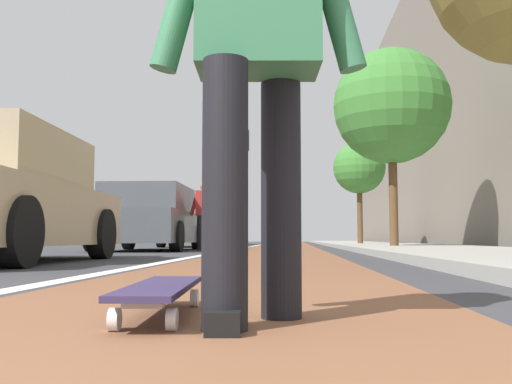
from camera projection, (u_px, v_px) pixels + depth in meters
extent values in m
plane|color=#38383D|center=(277.00, 253.00, 10.97)|extent=(80.00, 80.00, 0.00)
cube|color=brown|center=(287.00, 245.00, 24.89)|extent=(56.00, 2.02, 0.00)
cube|color=silver|center=(254.00, 246.00, 20.99)|extent=(52.00, 0.16, 0.01)
cube|color=#9E9B93|center=(379.00, 245.00, 18.72)|extent=(52.00, 3.20, 0.11)
cube|color=slate|center=(436.00, 100.00, 22.98)|extent=(40.00, 1.20, 11.84)
cylinder|color=white|center=(152.00, 298.00, 2.26)|extent=(0.07, 0.03, 0.07)
cylinder|color=white|center=(195.00, 298.00, 2.26)|extent=(0.07, 0.03, 0.07)
cylinder|color=white|center=(114.00, 320.00, 1.66)|extent=(0.07, 0.03, 0.07)
cylinder|color=white|center=(172.00, 320.00, 1.66)|extent=(0.07, 0.03, 0.07)
cube|color=silver|center=(174.00, 286.00, 2.26)|extent=(0.07, 0.12, 0.02)
cube|color=silver|center=(144.00, 303.00, 1.67)|extent=(0.07, 0.12, 0.02)
cube|color=#33284C|center=(161.00, 287.00, 1.97)|extent=(0.85, 0.25, 0.02)
cylinder|color=black|center=(225.00, 193.00, 1.70)|extent=(0.14, 0.14, 0.82)
cylinder|color=black|center=(281.00, 199.00, 1.96)|extent=(0.14, 0.14, 0.82)
cube|color=black|center=(224.00, 319.00, 1.67)|extent=(0.27, 0.12, 0.07)
cube|color=#4C606B|center=(34.00, 169.00, 7.49)|extent=(0.09, 1.55, 0.51)
cylinder|color=black|center=(102.00, 234.00, 7.68)|extent=(0.68, 0.24, 0.68)
cylinder|color=black|center=(19.00, 232.00, 5.20)|extent=(0.68, 0.24, 0.68)
cube|color=#4C5156|center=(150.00, 227.00, 13.12)|extent=(4.37, 1.93, 0.70)
cube|color=#4C5156|center=(149.00, 199.00, 13.02)|extent=(2.41, 1.75, 0.60)
cube|color=#4C606B|center=(161.00, 202.00, 14.21)|extent=(0.06, 1.65, 0.51)
cylinder|color=black|center=(129.00, 237.00, 14.49)|extent=(0.65, 0.23, 0.65)
cylinder|color=black|center=(197.00, 237.00, 14.39)|extent=(0.65, 0.23, 0.65)
cylinder|color=black|center=(93.00, 236.00, 11.81)|extent=(0.65, 0.23, 0.65)
cylinder|color=black|center=(177.00, 236.00, 11.71)|extent=(0.65, 0.23, 0.65)
cube|color=tan|center=(195.00, 231.00, 18.79)|extent=(4.04, 1.94, 0.70)
cube|color=tan|center=(195.00, 211.00, 18.69)|extent=(2.24, 1.75, 0.60)
cube|color=#4C606B|center=(200.00, 213.00, 19.79)|extent=(0.07, 1.63, 0.51)
cylinder|color=black|center=(176.00, 237.00, 20.04)|extent=(0.65, 0.23, 0.64)
cylinder|color=black|center=(226.00, 237.00, 19.96)|extent=(0.65, 0.23, 0.64)
cylinder|color=black|center=(161.00, 237.00, 17.57)|extent=(0.65, 0.23, 0.64)
cylinder|color=black|center=(217.00, 237.00, 17.49)|extent=(0.65, 0.23, 0.64)
cube|color=tan|center=(223.00, 233.00, 25.52)|extent=(4.49, 1.77, 0.70)
cube|color=tan|center=(223.00, 219.00, 25.43)|extent=(2.48, 1.60, 0.60)
cube|color=#4C606B|center=(226.00, 220.00, 26.65)|extent=(0.06, 1.50, 0.51)
cylinder|color=black|center=(210.00, 238.00, 26.93)|extent=(0.61, 0.23, 0.61)
cylinder|color=black|center=(243.00, 238.00, 26.84)|extent=(0.61, 0.23, 0.61)
cylinder|color=black|center=(201.00, 238.00, 24.17)|extent=(0.61, 0.23, 0.61)
cylinder|color=black|center=(239.00, 238.00, 24.08)|extent=(0.61, 0.23, 0.61)
cylinder|color=#2D2D2D|center=(245.00, 198.00, 21.94)|extent=(0.12, 0.12, 3.72)
cube|color=black|center=(245.00, 140.00, 22.13)|extent=(0.24, 0.28, 0.80)
sphere|color=#360606|center=(246.00, 134.00, 22.28)|extent=(0.16, 0.16, 0.16)
sphere|color=gold|center=(246.00, 141.00, 22.26)|extent=(0.16, 0.16, 0.16)
sphere|color=black|center=(246.00, 147.00, 22.24)|extent=(0.16, 0.16, 0.16)
cylinder|color=brown|center=(393.00, 198.00, 13.71)|extent=(0.21, 0.21, 2.54)
sphere|color=#3D7F33|center=(391.00, 106.00, 13.89)|extent=(2.85, 2.85, 2.85)
cylinder|color=brown|center=(360.00, 216.00, 20.70)|extent=(0.20, 0.20, 2.22)
sphere|color=#3D7F33|center=(359.00, 168.00, 20.85)|extent=(1.93, 1.93, 1.93)
cylinder|color=black|center=(209.00, 233.00, 13.27)|extent=(0.14, 0.14, 0.81)
cylinder|color=black|center=(200.00, 233.00, 13.02)|extent=(0.14, 0.14, 0.81)
cube|color=black|center=(209.00, 249.00, 13.24)|extent=(0.26, 0.10, 0.07)
cube|color=#B22D2D|center=(204.00, 203.00, 13.21)|extent=(0.24, 0.39, 0.59)
cylinder|color=#B22D2D|center=(214.00, 203.00, 13.20)|extent=(0.09, 0.23, 0.59)
cylinder|color=#B22D2D|center=(195.00, 203.00, 13.23)|extent=(0.09, 0.23, 0.59)
sphere|color=#936B4C|center=(205.00, 186.00, 13.25)|extent=(0.22, 0.22, 0.22)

